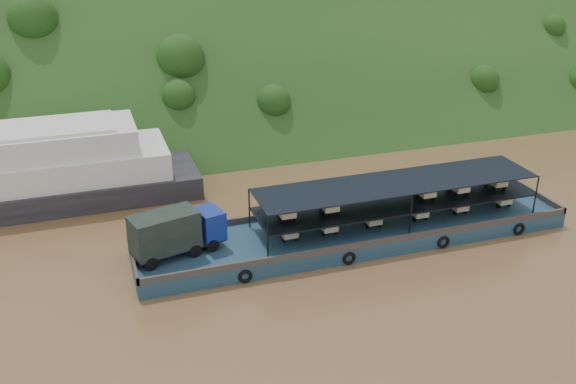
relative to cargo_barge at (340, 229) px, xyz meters
name	(u,v)px	position (x,y,z in m)	size (l,w,h in m)	color
ground	(323,239)	(-1.06, 0.78, -1.15)	(160.00, 160.00, 0.00)	brown
hillside	(222,113)	(-1.06, 36.78, -1.15)	(140.00, 28.00, 28.00)	#183A15
cargo_barge	(340,229)	(0.00, 0.00, 0.00)	(35.09, 7.18, 4.67)	#143247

